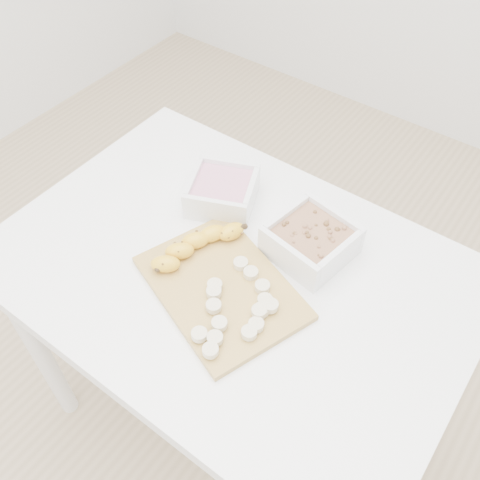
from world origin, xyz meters
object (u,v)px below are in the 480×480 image
Objects in this scene: cutting_board at (221,288)px; banana at (195,246)px; table at (232,294)px; bowl_yogurt at (222,191)px; bowl_granola at (311,240)px.

banana is at bearing 158.47° from cutting_board.
bowl_yogurt is (-0.13, 0.14, 0.13)m from table.
bowl_granola is (0.11, 0.13, 0.13)m from table.
table is 0.12m from cutting_board.
banana is (-0.10, 0.04, 0.03)m from cutting_board.
table is 0.24m from bowl_yogurt.
table is 5.45× the size of bowl_granola.
bowl_yogurt is 0.92× the size of banana.
bowl_yogurt is 0.25m from bowl_granola.
bowl_granola is 0.87× the size of banana.
bowl_yogurt is 0.17m from banana.
cutting_board is at bearing -72.80° from table.
bowl_granola reaches higher than cutting_board.
table is 0.15m from banana.
cutting_board reaches higher than table.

